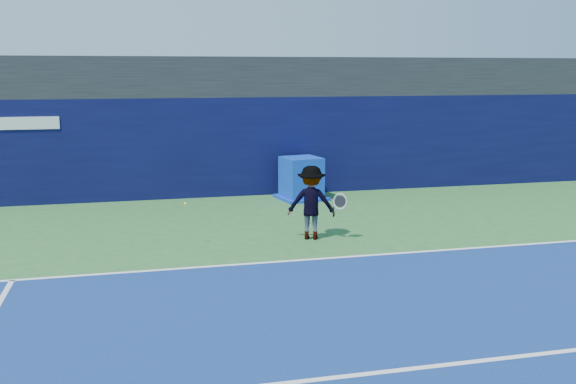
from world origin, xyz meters
The scene contains 8 objects.
ground centered at (0.00, 0.00, 0.00)m, with size 80.00×80.00×0.00m, color #306A30.
baseline centered at (0.00, 3.00, 0.01)m, with size 24.00×0.10×0.01m, color white.
service_line centered at (0.00, -2.00, 0.01)m, with size 24.00×0.10×0.01m, color white.
stadium_band centered at (0.00, 11.50, 3.60)m, with size 36.00×3.00×1.20m, color #212227.
back_wall_assembly centered at (0.00, 10.50, 1.50)m, with size 36.00×1.03×3.00m.
equipment_cart centered at (2.09, 9.16, 0.57)m, with size 1.54×1.54×1.26m.
tennis_player centered at (1.15, 4.64, 0.84)m, with size 1.36×0.94×1.69m.
tennis_ball centered at (-1.69, 4.62, 0.96)m, with size 0.06×0.06×0.06m.
Camera 1 is at (-2.68, -9.13, 3.81)m, focal length 40.00 mm.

